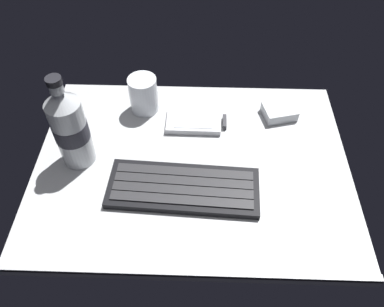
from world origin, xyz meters
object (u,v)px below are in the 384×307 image
(keyboard, at_px, (183,188))
(charger_block, at_px, (279,112))
(handheld_device, at_px, (197,121))
(water_bottle, at_px, (70,128))
(juice_cup, at_px, (144,96))

(keyboard, distance_m, charger_block, 0.30)
(handheld_device, distance_m, water_bottle, 0.27)
(keyboard, xyz_separation_m, handheld_device, (0.02, 0.18, -0.00))
(handheld_device, height_order, water_bottle, water_bottle)
(handheld_device, relative_size, water_bottle, 0.62)
(juice_cup, relative_size, water_bottle, 0.41)
(charger_block, bearing_deg, keyboard, -134.24)
(juice_cup, bearing_deg, keyboard, -66.43)
(juice_cup, bearing_deg, charger_block, -2.60)
(handheld_device, distance_m, juice_cup, 0.13)
(handheld_device, height_order, juice_cup, juice_cup)
(keyboard, xyz_separation_m, juice_cup, (-0.10, 0.23, 0.03))
(juice_cup, height_order, charger_block, juice_cup)
(handheld_device, relative_size, charger_block, 1.84)
(keyboard, xyz_separation_m, water_bottle, (-0.22, 0.07, 0.08))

